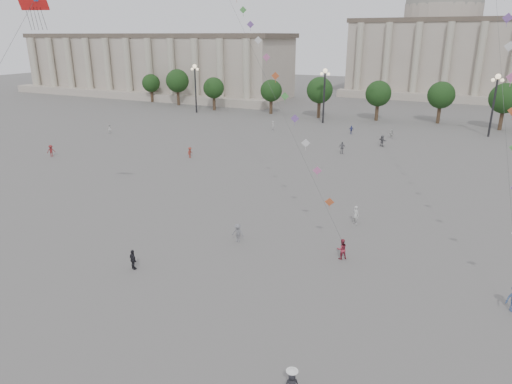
% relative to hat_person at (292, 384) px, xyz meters
% --- Properties ---
extents(ground, '(360.00, 360.00, 0.00)m').
position_rel_hat_person_xyz_m(ground, '(-6.33, 1.24, -0.80)').
color(ground, '#54514F').
rests_on(ground, ground).
extents(hall_west, '(84.00, 26.22, 17.20)m').
position_rel_hat_person_xyz_m(hall_west, '(-81.33, 95.14, 7.62)').
color(hall_west, '#A6998B').
rests_on(hall_west, ground).
extents(hall_central, '(48.30, 34.30, 35.50)m').
position_rel_hat_person_xyz_m(hall_central, '(-6.33, 130.47, 13.43)').
color(hall_central, '#A6998B').
rests_on(hall_central, ground).
extents(tree_row, '(137.12, 5.12, 8.00)m').
position_rel_hat_person_xyz_m(tree_row, '(-6.33, 79.24, 4.59)').
color(tree_row, '#37251B').
rests_on(tree_row, ground).
extents(lamp_post_far_west, '(2.00, 0.90, 10.65)m').
position_rel_hat_person_xyz_m(lamp_post_far_west, '(-51.33, 71.24, 6.55)').
color(lamp_post_far_west, '#262628').
rests_on(lamp_post_far_west, ground).
extents(lamp_post_mid_west, '(2.00, 0.90, 10.65)m').
position_rel_hat_person_xyz_m(lamp_post_mid_west, '(-21.33, 71.24, 6.55)').
color(lamp_post_mid_west, '#262628').
rests_on(lamp_post_mid_west, ground).
extents(lamp_post_mid_east, '(2.00, 0.90, 10.65)m').
position_rel_hat_person_xyz_m(lamp_post_mid_east, '(8.67, 71.24, 6.55)').
color(lamp_post_mid_east, '#262628').
rests_on(lamp_post_mid_east, ground).
extents(person_crowd_0, '(0.98, 0.73, 1.54)m').
position_rel_hat_person_xyz_m(person_crowd_0, '(-13.43, 63.02, -0.03)').
color(person_crowd_0, '#383F7F').
rests_on(person_crowd_0, ground).
extents(person_crowd_1, '(0.87, 0.95, 1.59)m').
position_rel_hat_person_xyz_m(person_crowd_1, '(-52.46, 44.61, -0.01)').
color(person_crowd_1, silver).
rests_on(person_crowd_1, ground).
extents(person_crowd_2, '(1.16, 1.28, 1.73)m').
position_rel_hat_person_xyz_m(person_crowd_2, '(-48.57, 28.33, 0.06)').
color(person_crowd_2, maroon).
rests_on(person_crowd_2, ground).
extents(person_crowd_4, '(1.02, 1.45, 1.51)m').
position_rel_hat_person_xyz_m(person_crowd_4, '(-6.35, 62.68, -0.05)').
color(person_crowd_4, silver).
rests_on(person_crowd_4, ground).
extents(person_crowd_6, '(1.10, 0.69, 1.63)m').
position_rel_hat_person_xyz_m(person_crowd_6, '(-10.67, 14.58, 0.01)').
color(person_crowd_6, slate).
rests_on(person_crowd_6, ground).
extents(person_crowd_10, '(0.64, 0.79, 1.87)m').
position_rel_hat_person_xyz_m(person_crowd_10, '(-27.03, 59.33, 0.13)').
color(person_crowd_10, '#AFAFAB').
rests_on(person_crowd_10, ground).
extents(person_crowd_12, '(1.66, 1.42, 1.80)m').
position_rel_hat_person_xyz_m(person_crowd_12, '(-6.59, 55.82, 0.10)').
color(person_crowd_12, '#5C5B60').
rests_on(person_crowd_12, ground).
extents(person_crowd_13, '(0.78, 0.67, 1.81)m').
position_rel_hat_person_xyz_m(person_crowd_13, '(-2.57, 22.75, 0.10)').
color(person_crowd_13, '#B6B6B2').
rests_on(person_crowd_13, ground).
extents(person_crowd_16, '(1.13, 0.87, 1.79)m').
position_rel_hat_person_xyz_m(person_crowd_16, '(-11.07, 48.47, 0.09)').
color(person_crowd_16, slate).
rests_on(person_crowd_16, ground).
extents(person_crowd_17, '(0.63, 1.03, 1.55)m').
position_rel_hat_person_xyz_m(person_crowd_17, '(-30.09, 36.60, -0.03)').
color(person_crowd_17, maroon).
rests_on(person_crowd_17, ground).
extents(tourist_1, '(1.01, 0.73, 1.59)m').
position_rel_hat_person_xyz_m(tourist_1, '(-15.46, 6.85, -0.01)').
color(tourist_1, black).
rests_on(tourist_1, ground).
extents(kite_flyer_0, '(1.04, 1.01, 1.69)m').
position_rel_hat_person_xyz_m(kite_flyer_0, '(-1.82, 15.32, 0.04)').
color(kite_flyer_0, maroon).
rests_on(kite_flyer_0, ground).
extents(hat_person, '(0.85, 0.81, 1.69)m').
position_rel_hat_person_xyz_m(hat_person, '(0.00, 0.00, 0.00)').
color(hat_person, black).
rests_on(hat_person, ground).
extents(dragon_kite, '(2.84, 6.65, 21.42)m').
position_rel_hat_person_xyz_m(dragon_kite, '(-24.33, 8.56, 17.30)').
color(dragon_kite, red).
rests_on(dragon_kite, ground).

